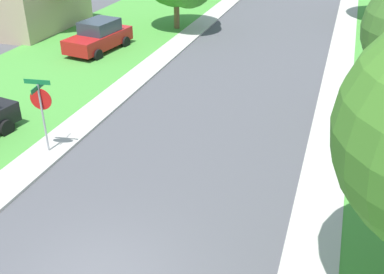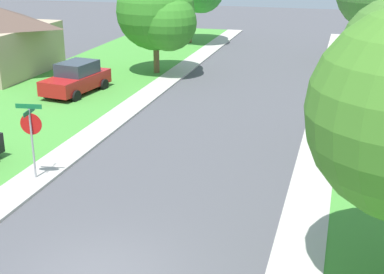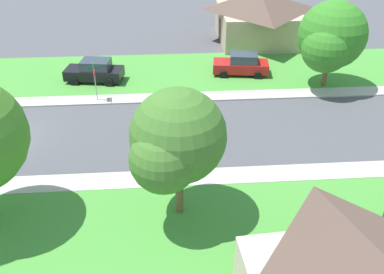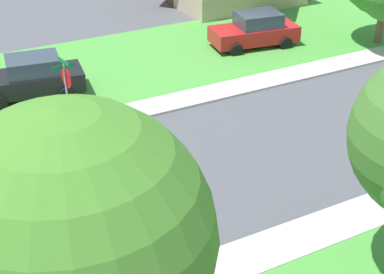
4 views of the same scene
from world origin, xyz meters
name	(u,v)px [view 1 (image 1 of 4)]	position (x,y,z in m)	size (l,w,h in m)	color
sidewalk_east	(333,107)	(4.70, 12.00, 0.05)	(1.40, 56.00, 0.10)	#B7B2A8
sidewalk_west	(133,81)	(-4.70, 12.00, 0.05)	(1.40, 56.00, 0.10)	#B7B2A8
lawn_west	(50,70)	(-9.40, 12.00, 0.04)	(8.00, 56.00, 0.08)	#479338
stop_sign_far_corner	(41,104)	(-4.64, 4.88, 1.89)	(0.91, 0.91, 2.77)	#9E9EA3
car_red_driveway_right	(99,36)	(-8.52, 15.66, 0.87)	(2.49, 4.51, 1.76)	red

